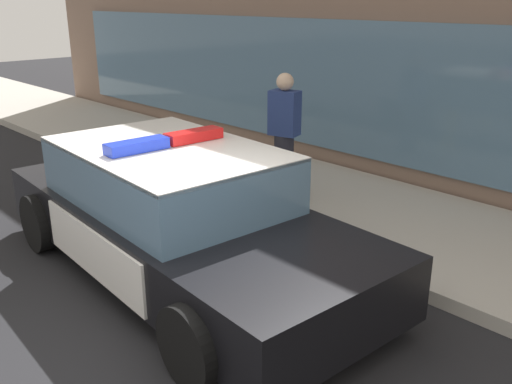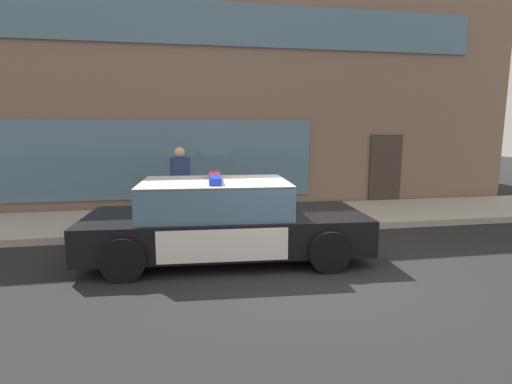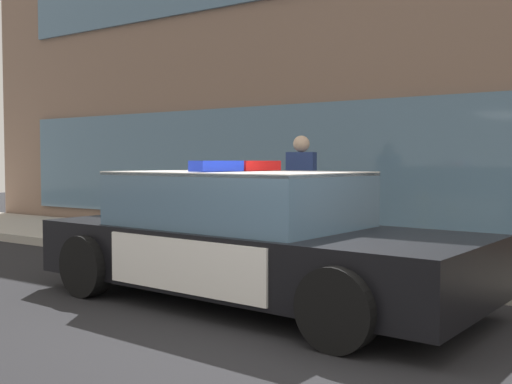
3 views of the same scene
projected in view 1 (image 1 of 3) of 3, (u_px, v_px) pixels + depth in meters
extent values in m
plane|color=black|center=(199.00, 364.00, 4.53)|extent=(48.00, 48.00, 0.00)
cube|color=#A39E93|center=(427.00, 234.00, 6.82)|extent=(48.00, 2.71, 0.15)
cube|color=slate|center=(256.00, 75.00, 10.34)|extent=(11.91, 0.08, 2.10)
cube|color=black|center=(181.00, 231.00, 5.86)|extent=(4.91, 2.16, 0.60)
cube|color=silver|center=(279.00, 268.00, 4.69)|extent=(1.74, 1.93, 0.05)
cube|color=silver|center=(107.00, 178.00, 7.01)|extent=(1.45, 1.91, 0.05)
cube|color=silver|center=(245.00, 207.00, 6.50)|extent=(2.02, 0.15, 0.51)
cube|color=silver|center=(92.00, 253.00, 5.35)|extent=(2.02, 0.15, 0.51)
cube|color=yellow|center=(246.00, 207.00, 6.51)|extent=(0.22, 0.03, 0.26)
cube|color=slate|center=(168.00, 175.00, 5.81)|extent=(2.60, 1.83, 0.60)
cube|color=silver|center=(167.00, 148.00, 5.71)|extent=(2.60, 1.83, 0.04)
cube|color=red|center=(194.00, 136.00, 5.89)|extent=(0.24, 0.65, 0.11)
cube|color=blue|center=(137.00, 146.00, 5.48)|extent=(0.24, 0.65, 0.11)
cylinder|color=black|center=(354.00, 271.00, 5.33)|extent=(0.69, 0.26, 0.68)
cylinder|color=black|center=(191.00, 345.00, 4.20)|extent=(0.69, 0.26, 0.68)
cylinder|color=black|center=(176.00, 189.00, 7.62)|extent=(0.69, 0.26, 0.68)
cylinder|color=black|center=(39.00, 223.00, 6.48)|extent=(0.69, 0.26, 0.68)
cylinder|color=gold|center=(269.00, 208.00, 7.31)|extent=(0.28, 0.28, 0.10)
cylinder|color=gold|center=(270.00, 189.00, 7.22)|extent=(0.19, 0.19, 0.45)
sphere|color=gold|center=(270.00, 167.00, 7.12)|extent=(0.22, 0.22, 0.22)
cylinder|color=gray|center=(270.00, 162.00, 7.09)|extent=(0.06, 0.06, 0.05)
cylinder|color=gray|center=(262.00, 190.00, 7.11)|extent=(0.09, 0.10, 0.09)
cylinder|color=gray|center=(277.00, 185.00, 7.30)|extent=(0.09, 0.10, 0.09)
cylinder|color=gray|center=(278.00, 193.00, 7.12)|extent=(0.10, 0.12, 0.12)
cylinder|color=#23232D|center=(284.00, 164.00, 7.94)|extent=(0.28, 0.28, 0.85)
cube|color=navy|center=(285.00, 113.00, 7.69)|extent=(0.46, 0.36, 0.62)
sphere|color=beige|center=(285.00, 82.00, 7.55)|extent=(0.24, 0.24, 0.24)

